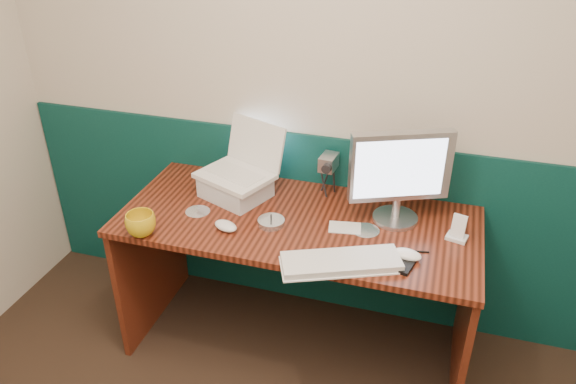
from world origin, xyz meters
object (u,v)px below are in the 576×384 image
(laptop, at_px, (234,152))
(keyboard, at_px, (341,263))
(desk, at_px, (297,285))
(camcorder, at_px, (328,173))
(mug, at_px, (141,224))
(monitor, at_px, (400,177))

(laptop, xyz_separation_m, keyboard, (0.60, -0.39, -0.22))
(desk, height_order, laptop, laptop)
(desk, bearing_deg, camcorder, 74.27)
(desk, xyz_separation_m, mug, (-0.60, -0.31, 0.43))
(monitor, xyz_separation_m, camcorder, (-0.34, 0.15, -0.11))
(desk, distance_m, mug, 0.80)
(desk, xyz_separation_m, camcorder, (0.07, 0.26, 0.48))
(monitor, xyz_separation_m, mug, (-1.02, -0.43, -0.17))
(keyboard, bearing_deg, camcorder, 85.20)
(laptop, xyz_separation_m, mug, (-0.27, -0.42, -0.18))
(laptop, xyz_separation_m, monitor, (0.76, 0.01, -0.02))
(keyboard, bearing_deg, desk, 109.10)
(mug, height_order, camcorder, camcorder)
(desk, relative_size, mug, 12.44)
(monitor, relative_size, keyboard, 0.93)
(monitor, relative_size, camcorder, 2.01)
(mug, bearing_deg, monitor, 22.76)
(camcorder, bearing_deg, monitor, -17.48)
(laptop, height_order, keyboard, laptop)
(mug, bearing_deg, desk, 27.17)
(mug, bearing_deg, camcorder, 40.24)
(monitor, distance_m, camcorder, 0.39)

